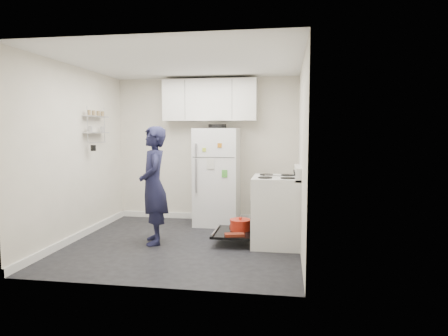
% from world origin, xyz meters
% --- Properties ---
extents(room, '(3.21, 3.21, 2.51)m').
position_xyz_m(room, '(-0.03, 0.03, 1.21)').
color(room, black).
rests_on(room, ground).
extents(electric_range, '(0.66, 0.76, 1.10)m').
position_xyz_m(electric_range, '(1.26, 0.15, 0.47)').
color(electric_range, silver).
rests_on(electric_range, ground).
extents(open_oven_door, '(0.55, 0.70, 0.23)m').
position_xyz_m(open_oven_door, '(0.72, 0.19, 0.19)').
color(open_oven_door, black).
rests_on(open_oven_door, ground).
extents(refrigerator, '(0.72, 0.74, 1.69)m').
position_xyz_m(refrigerator, '(0.25, 1.25, 0.82)').
color(refrigerator, white).
rests_on(refrigerator, ground).
extents(upper_cabinets, '(1.60, 0.33, 0.70)m').
position_xyz_m(upper_cabinets, '(0.10, 1.43, 2.10)').
color(upper_cabinets, silver).
rests_on(upper_cabinets, room).
extents(wall_shelf_rack, '(0.14, 0.60, 0.61)m').
position_xyz_m(wall_shelf_rack, '(-1.52, 0.49, 1.68)').
color(wall_shelf_rack, '#B2B2B7').
rests_on(wall_shelf_rack, room).
extents(person, '(0.59, 0.70, 1.64)m').
position_xyz_m(person, '(-0.42, -0.04, 0.82)').
color(person, '#171834').
rests_on(person, ground).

